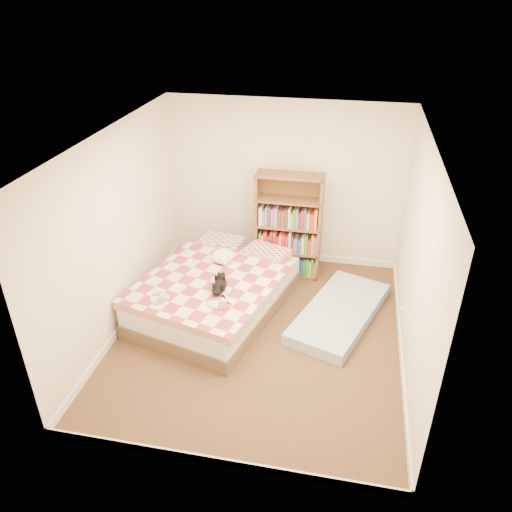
% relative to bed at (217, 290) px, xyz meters
% --- Properties ---
extents(room, '(3.51, 4.01, 2.51)m').
position_rel_bed_xyz_m(room, '(0.67, -0.45, 0.93)').
color(room, '#4D3021').
rests_on(room, ground).
extents(bed, '(2.06, 2.53, 0.59)m').
position_rel_bed_xyz_m(bed, '(0.00, 0.00, 0.00)').
color(bed, brown).
rests_on(bed, room).
extents(bookshelf, '(0.95, 0.32, 1.58)m').
position_rel_bed_xyz_m(bookshelf, '(0.80, 1.10, 0.30)').
color(bookshelf, '#52341C').
rests_on(bookshelf, room).
extents(floor_mattress, '(1.33, 1.92, 0.16)m').
position_rel_bed_xyz_m(floor_mattress, '(1.65, 0.07, -0.19)').
color(floor_mattress, '#6786AD').
rests_on(floor_mattress, room).
extents(black_cat, '(0.24, 0.62, 0.14)m').
position_rel_bed_xyz_m(black_cat, '(0.16, -0.35, 0.32)').
color(black_cat, black).
rests_on(black_cat, bed).
extents(white_dog, '(0.41, 0.43, 0.17)m').
position_rel_bed_xyz_m(white_dog, '(0.02, 0.33, 0.35)').
color(white_dog, white).
rests_on(white_dog, bed).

